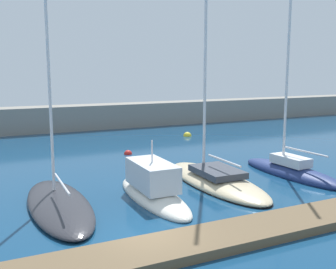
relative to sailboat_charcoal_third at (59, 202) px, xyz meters
name	(u,v)px	position (x,y,z in m)	size (l,w,h in m)	color
ground_plane	(146,240)	(2.38, -5.38, -0.28)	(120.00, 120.00, 0.00)	navy
dock_pier	(161,250)	(2.38, -6.79, -0.10)	(32.00, 2.37, 0.38)	brown
breakwater_seawall	(34,120)	(2.38, 25.57, 1.09)	(108.00, 3.09, 2.75)	gray
sailboat_charcoal_third	(59,202)	(0.00, 0.00, 0.00)	(3.08, 9.24, 16.38)	#2D2D33
motorboat_ivory_fourth	(153,189)	(4.74, -0.63, 0.25)	(2.24, 7.71, 3.50)	silver
sailboat_sand_fifth	(215,179)	(9.23, 0.30, 0.01)	(3.45, 10.00, 17.25)	beige
sailboat_navy_sixth	(291,170)	(14.66, -0.18, 0.07)	(2.48, 8.33, 15.28)	navy
mooring_buoy_yellow	(187,136)	(16.01, 16.20, -0.28)	(0.84, 0.84, 0.84)	yellow
mooring_buoy_red	(128,154)	(7.47, 10.48, -0.28)	(0.65, 0.65, 0.65)	red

